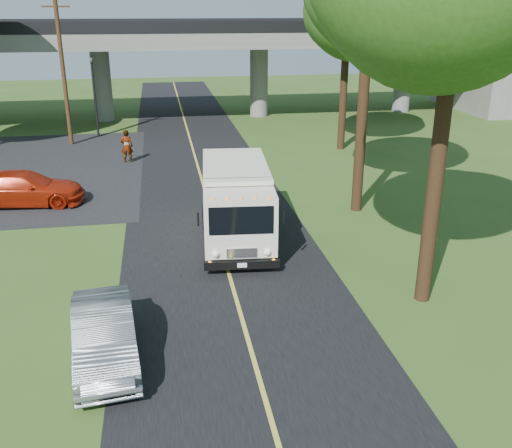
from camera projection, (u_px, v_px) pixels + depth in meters
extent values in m
plane|color=#32501C|center=(246.00, 333.00, 15.30)|extent=(120.00, 120.00, 0.00)
cube|color=black|center=(210.00, 210.00, 24.50)|extent=(7.00, 90.00, 0.02)
cube|color=gold|center=(210.00, 210.00, 24.50)|extent=(0.12, 90.00, 0.01)
cube|color=slate|center=(180.00, 38.00, 42.62)|extent=(50.00, 9.00, 1.20)
cube|color=black|center=(183.00, 27.00, 38.25)|extent=(50.00, 0.25, 0.80)
cube|color=black|center=(177.00, 24.00, 46.35)|extent=(50.00, 0.25, 0.80)
cube|color=slate|center=(482.00, 73.00, 47.64)|extent=(4.00, 10.00, 6.00)
cylinder|color=slate|center=(102.00, 85.00, 42.85)|extent=(1.40, 1.40, 5.40)
cylinder|color=slate|center=(259.00, 81.00, 44.75)|extent=(1.40, 1.40, 5.40)
cylinder|color=slate|center=(403.00, 78.00, 46.64)|extent=(1.40, 1.40, 5.40)
cylinder|color=black|center=(95.00, 98.00, 37.36)|extent=(0.14, 0.14, 5.20)
imported|color=black|center=(92.00, 66.00, 36.65)|extent=(0.18, 0.22, 1.10)
cylinder|color=#472D19|center=(63.00, 72.00, 34.61)|extent=(0.26, 0.26, 9.00)
cube|color=#472D19|center=(56.00, 6.00, 33.29)|extent=(1.60, 0.10, 0.10)
cylinder|color=#382314|center=(435.00, 187.00, 15.84)|extent=(0.44, 0.44, 7.00)
cylinder|color=#382314|center=(362.00, 121.00, 23.19)|extent=(0.44, 0.44, 7.70)
cylinder|color=#382314|center=(343.00, 94.00, 33.95)|extent=(0.44, 0.44, 6.65)
sphere|color=#2F5516|center=(348.00, 6.00, 32.21)|extent=(5.58, 5.58, 5.58)
sphere|color=#2F5516|center=(359.00, 1.00, 31.81)|extent=(4.96, 4.96, 4.96)
cube|color=silver|center=(235.00, 190.00, 21.74)|extent=(2.72, 4.51, 2.21)
cube|color=silver|center=(240.00, 220.00, 18.93)|extent=(2.50, 1.96, 2.02)
cube|color=black|center=(241.00, 220.00, 18.01)|extent=(2.07, 0.25, 0.93)
cube|color=black|center=(242.00, 265.00, 18.46)|extent=(2.47, 0.38, 0.28)
cube|color=silver|center=(236.00, 227.00, 21.85)|extent=(2.83, 5.88, 0.18)
cylinder|color=black|center=(210.00, 249.00, 19.43)|extent=(0.35, 0.91, 0.89)
cylinder|color=black|center=(269.00, 247.00, 19.59)|extent=(0.35, 0.91, 0.89)
cylinder|color=black|center=(209.00, 209.00, 23.28)|extent=(0.35, 0.91, 0.89)
cylinder|color=black|center=(258.00, 208.00, 23.44)|extent=(0.35, 0.91, 0.89)
imported|color=#A8200A|center=(24.00, 188.00, 24.98)|extent=(5.23, 2.42, 1.48)
imported|color=gray|center=(104.00, 335.00, 13.92)|extent=(1.92, 4.30, 1.37)
imported|color=gray|center=(127.00, 146.00, 31.69)|extent=(0.69, 0.47, 1.85)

